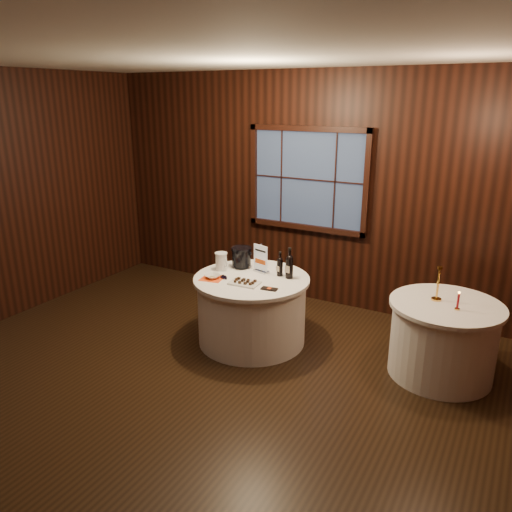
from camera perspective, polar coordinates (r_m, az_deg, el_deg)
The scene contains 16 objects.
ground at distance 5.07m, azimuth -6.29°, elevation -14.12°, with size 6.00×6.00×0.00m, color black.
back_wall at distance 6.57m, azimuth 5.97°, elevation 7.84°, with size 6.00×0.10×3.00m.
main_table at distance 5.63m, azimuth -0.50°, elevation -6.13°, with size 1.28×1.28×0.77m.
side_table at distance 5.31m, azimuth 20.55°, elevation -8.88°, with size 1.08×1.08×0.77m.
sign_stand at distance 5.62m, azimuth 0.58°, elevation -0.75°, with size 0.20×0.14×0.33m.
port_bottle_left at distance 5.51m, azimuth 2.74°, elevation -1.08°, with size 0.07×0.08×0.28m.
port_bottle_right at distance 5.43m, azimuth 3.84°, elevation -1.04°, with size 0.08×0.09×0.35m.
ice_bucket at distance 5.77m, azimuth -1.68°, elevation -0.11°, with size 0.24×0.24×0.24m.
chocolate_plate at distance 5.30m, azimuth -1.33°, elevation -3.02°, with size 0.33×0.23×0.04m.
chocolate_box at distance 5.15m, azimuth 1.52°, elevation -3.78°, with size 0.17×0.08×0.01m, color black.
grape_bunch at distance 5.47m, azimuth -3.60°, elevation -2.38°, with size 0.15×0.09×0.04m.
glass_pitcher at distance 5.70m, azimuth -3.98°, elevation -0.60°, with size 0.19×0.14×0.21m.
orange_napkin at distance 5.48m, azimuth -5.00°, elevation -2.54°, with size 0.24×0.24×0.00m, color #FF4E15.
cracker_bowl at distance 5.47m, azimuth -5.00°, elevation -2.33°, with size 0.16×0.16×0.04m, color white.
brass_candlestick at distance 5.16m, azimuth 20.04°, elevation -3.46°, with size 0.10×0.10×0.35m.
red_candle at distance 5.02m, azimuth 22.08°, elevation -4.93°, with size 0.05×0.05×0.18m.
Camera 1 is at (2.56, -3.46, 2.67)m, focal length 35.00 mm.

